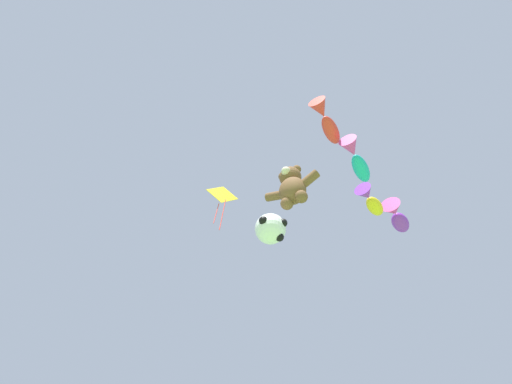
% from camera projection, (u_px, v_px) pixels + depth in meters
% --- Properties ---
extents(teddy_bear_kite, '(1.76, 0.78, 1.79)m').
position_uv_depth(teddy_bear_kite, '(292.00, 186.00, 10.00)').
color(teddy_bear_kite, brown).
extents(soccer_ball_kite, '(0.89, 0.88, 0.82)m').
position_uv_depth(soccer_ball_kite, '(271.00, 229.00, 8.81)').
color(soccer_ball_kite, white).
extents(fish_kite_crimson, '(0.68, 1.92, 0.66)m').
position_uv_depth(fish_kite_crimson, '(326.00, 120.00, 12.59)').
color(fish_kite_crimson, red).
extents(fish_kite_teal, '(0.71, 2.08, 0.69)m').
position_uv_depth(fish_kite_teal, '(356.00, 158.00, 12.94)').
color(fish_kite_teal, '#19ADB2').
extents(fish_kite_goldfin, '(0.82, 1.72, 0.73)m').
position_uv_depth(fish_kite_goldfin, '(370.00, 200.00, 14.32)').
color(fish_kite_goldfin, yellow).
extents(fish_kite_violet, '(0.89, 1.82, 0.87)m').
position_uv_depth(fish_kite_violet, '(397.00, 216.00, 15.14)').
color(fish_kite_violet, purple).
extents(diamond_kite, '(0.89, 1.10, 3.18)m').
position_uv_depth(diamond_kite, '(222.00, 197.00, 14.13)').
color(diamond_kite, yellow).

